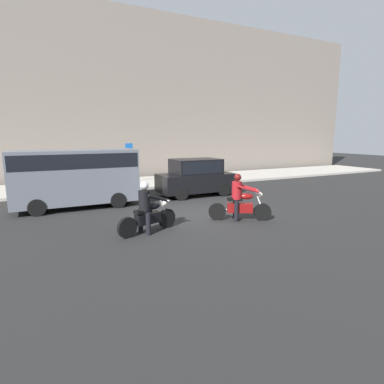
% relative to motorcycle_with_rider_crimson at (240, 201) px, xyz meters
% --- Properties ---
extents(ground_plane, '(80.00, 80.00, 0.00)m').
position_rel_motorcycle_with_rider_crimson_xyz_m(ground_plane, '(-0.63, 1.54, -0.67)').
color(ground_plane, black).
extents(sidewalk_slab, '(40.00, 4.40, 0.14)m').
position_rel_motorcycle_with_rider_crimson_xyz_m(sidewalk_slab, '(-0.63, 9.54, -0.60)').
color(sidewalk_slab, '#A8A399').
rests_on(sidewalk_slab, ground_plane).
extents(building_facade, '(40.00, 1.40, 11.05)m').
position_rel_motorcycle_with_rider_crimson_xyz_m(building_facade, '(-0.63, 12.94, 4.86)').
color(building_facade, slate).
rests_on(building_facade, ground_plane).
extents(motorcycle_with_rider_crimson, '(1.97, 1.18, 1.64)m').
position_rel_motorcycle_with_rider_crimson_xyz_m(motorcycle_with_rider_crimson, '(0.00, 0.00, 0.00)').
color(motorcycle_with_rider_crimson, black).
rests_on(motorcycle_with_rider_crimson, ground_plane).
extents(motorcycle_with_rider_black_leather, '(2.04, 0.89, 1.59)m').
position_rel_motorcycle_with_rider_crimson_xyz_m(motorcycle_with_rider_black_leather, '(-3.33, 0.06, -0.02)').
color(motorcycle_with_rider_black_leather, black).
rests_on(motorcycle_with_rider_black_leather, ground_plane).
extents(parked_hatchback_black, '(3.67, 1.76, 1.80)m').
position_rel_motorcycle_with_rider_crimson_xyz_m(parked_hatchback_black, '(0.72, 4.75, 0.26)').
color(parked_hatchback_black, black).
rests_on(parked_hatchback_black, ground_plane).
extents(parked_van_slate_gray, '(4.82, 1.96, 2.35)m').
position_rel_motorcycle_with_rider_crimson_xyz_m(parked_van_slate_gray, '(-4.83, 4.66, 0.70)').
color(parked_van_slate_gray, slate).
rests_on(parked_van_slate_gray, ground_plane).
extents(street_sign_post, '(0.44, 0.08, 2.36)m').
position_rel_motorcycle_with_rider_crimson_xyz_m(street_sign_post, '(-1.27, 9.47, 0.91)').
color(street_sign_post, gray).
rests_on(street_sign_post, sidewalk_slab).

